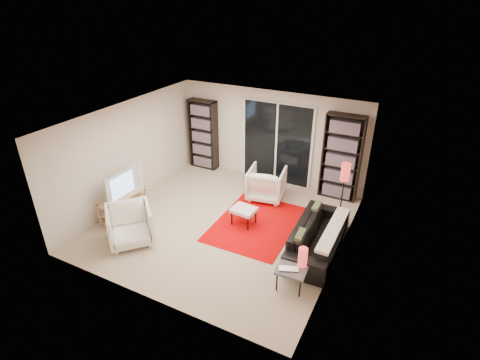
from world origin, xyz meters
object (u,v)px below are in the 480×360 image
Objects in this scene: bookshelf_left at (203,135)px; bookshelf_right at (341,158)px; armchair_back at (266,183)px; floor_lamp at (345,178)px; sofa at (318,236)px; tv_stand at (124,204)px; side_table at (292,269)px; armchair_front at (130,225)px; ottoman at (244,211)px.

bookshelf_left is 0.93× the size of bookshelf_right.
armchair_back is 1.99m from floor_lamp.
floor_lamp is (1.86, -0.22, 0.69)m from armchair_back.
sofa is 2.45× the size of armchair_back.
tv_stand is 4.36m from sofa.
armchair_front is at bearing -175.15° from side_table.
floor_lamp is at bearing -10.40° from armchair_front.
tv_stand is 2.25× the size of ottoman.
bookshelf_right is 3.87× the size of ottoman.
armchair_back reaches higher than sofa.
tv_stand is at bearing -156.17° from floor_lamp.
bookshelf_right is at bearing 91.51° from side_table.
bookshelf_right is 2.39m from sofa.
armchair_front reaches higher than sofa.
armchair_back is at bearing -150.90° from bookshelf_right.
floor_lamp is at bearing -8.52° from sofa.
armchair_back is (-1.53, -0.85, -0.66)m from bookshelf_right.
ottoman is at bearing 140.19° from side_table.
sofa is at bearing -96.37° from floor_lamp.
tv_stand is at bearing 97.92° from sofa.
tv_stand is 0.58× the size of sofa.
side_table is (4.19, -0.44, 0.09)m from tv_stand.
armchair_front is (-3.44, -1.49, 0.09)m from sofa.
tv_stand is 2.27× the size of side_table.
bookshelf_right reaches higher than armchair_back.
sofa is 2.23m from armchair_back.
armchair_back is 1.60× the size of side_table.
tv_stand is 1.41× the size of armchair_back.
tv_stand is 0.86× the size of floor_lamp.
tv_stand is at bearing 30.51° from armchair_back.
floor_lamp reaches higher than tv_stand.
armchair_front is at bearing -80.84° from bookshelf_left.
sofa is 1.50× the size of floor_lamp.
tv_stand is at bearing 92.36° from armchair_front.
floor_lamp is at bearing 84.46° from side_table.
floor_lamp is at bearing 163.38° from armchair_back.
floor_lamp reaches higher than sofa.
ottoman is at bearing -125.01° from bookshelf_right.
floor_lamp is (0.13, 1.19, 0.77)m from sofa.
armchair_front is at bearing -130.84° from bookshelf_right.
floor_lamp is at bearing -73.23° from bookshelf_right.
bookshelf_right is 2.43× the size of armchair_back.
ottoman is at bearing 83.67° from sofa.
bookshelf_left is at bearing 165.55° from floor_lamp.
bookshelf_left is 3.12m from tv_stand.
bookshelf_left reaches higher than sofa.
bookshelf_left is 2.26× the size of armchair_back.
armchair_back is 0.99× the size of armchair_front.
sofa reaches higher than ottoman.
armchair_front is 0.62× the size of floor_lamp.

